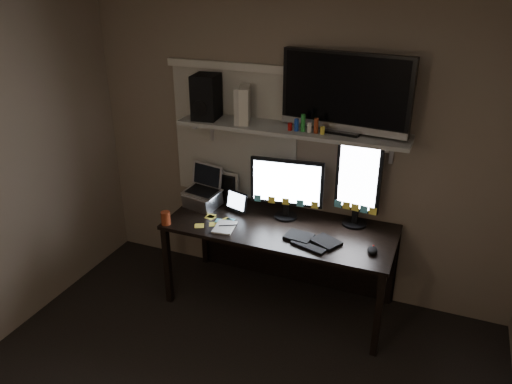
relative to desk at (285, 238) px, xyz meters
The scene contains 18 objects.
back_wall 0.74m from the desk, 90.00° to the left, with size 3.60×3.60×0.00m, color #7A6C57.
window_blinds 0.96m from the desk, 156.69° to the left, with size 1.10×0.02×1.10m, color silver.
desk is the anchor object (origin of this frame).
wall_shelf 0.91m from the desk, 90.00° to the left, with size 1.80×0.35×0.03m, color #A4A5A0.
monitor_landscape 0.44m from the desk, 101.83° to the left, with size 0.59×0.06×0.52m, color black.
monitor_portrait 0.76m from the desk, 12.34° to the left, with size 0.35×0.07×0.70m, color black.
keyboard 0.44m from the desk, 41.02° to the right, with size 0.42×0.16×0.03m, color black.
mouse 0.82m from the desk, 19.28° to the right, with size 0.07×0.11×0.04m, color black.
notepad 0.54m from the desk, 140.74° to the right, with size 0.15×0.21×0.01m, color beige.
tablet 0.50m from the desk, behind, with size 0.21×0.09×0.19m, color black.
file_sorter 0.70m from the desk, 164.18° to the left, with size 0.20×0.09×0.25m, color black.
laptop 0.81m from the desk, behind, with size 0.30×0.25×0.34m, color silver.
cup 0.99m from the desk, 152.74° to the right, with size 0.07×0.07×0.11m, color #94361A.
sticky_notes 0.63m from the desk, 153.31° to the right, with size 0.32×0.23×0.00m, color #FFE645, non-canonical shape.
tv 1.28m from the desk, 15.30° to the left, with size 0.97×0.17×0.58m, color black.
game_console 1.14m from the desk, 168.70° to the left, with size 0.07×0.24×0.28m, color beige.
speaker 1.31m from the desk, behind, with size 0.19×0.23×0.35m, color black.
bottles 1.00m from the desk, ahead, with size 0.20×0.05×0.13m, color #A50F0C, non-canonical shape.
Camera 1 is at (1.12, -1.88, 2.60)m, focal length 35.00 mm.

